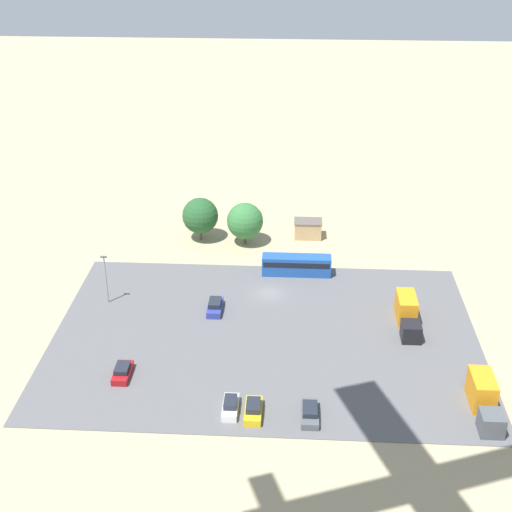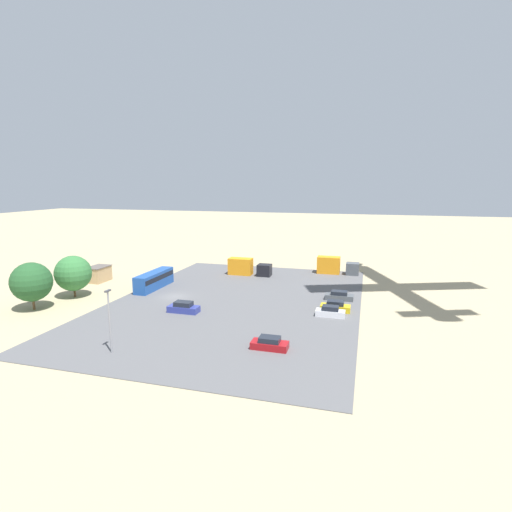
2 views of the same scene
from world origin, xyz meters
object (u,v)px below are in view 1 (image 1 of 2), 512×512
Objects in this scene: parked_car_0 at (230,406)px; parked_car_1 at (215,306)px; shed_building at (308,229)px; parked_car_2 at (122,372)px; bus at (296,265)px; parked_car_4 at (253,410)px; parked_truck_1 at (484,399)px; parked_car_3 at (310,413)px; parked_truck_0 at (407,314)px.

parked_car_1 reaches higher than parked_car_0.
shed_building is 46.51m from parked_car_2.
parked_car_2 is at bearing 60.64° from shed_building.
parked_car_1 is at bearing -44.86° from bus.
parked_car_0 is 2.68m from parked_car_4.
bus is at bearing -127.70° from parked_car_2.
shed_building reaches higher than parked_car_0.
parked_truck_1 is at bearing 4.80° from parked_car_4.
shed_building is at bearing 172.12° from bus.
parked_car_2 is 42.53m from parked_truck_1.
bus is 16.11m from parked_car_1.
parked_car_4 reaches higher than parked_car_0.
parked_car_4 is (-16.33, 6.26, 0.07)m from parked_car_2.
parked_car_1 is 18.40m from parked_car_2.
parked_car_3 is at bearing -1.04° from parked_car_4.
bus is at bearing -41.40° from parked_truck_0.
parked_car_3 is at bearing 3.00° from bus.
bus is at bearing 82.12° from shed_building.
bus reaches higher than parked_car_1.
parked_car_1 is 1.05× the size of parked_car_4.
parked_truck_1 is at bearing 34.45° from bus.
parked_truck_1 reaches higher than bus.
parked_truck_0 is 1.04× the size of parked_truck_1.
parked_car_0 is at bearing 41.12° from parked_truck_0.
parked_truck_0 is at bearing -159.11° from parked_car_2.
parked_truck_0 is (-13.26, 26.76, 0.15)m from shed_building.
parked_car_2 is 17.49m from parked_car_4.
parked_car_3 is 24.19m from parked_truck_0.
shed_building reaches higher than parked_car_3.
parked_truck_1 is (-32.72, 19.77, 0.96)m from parked_car_1.
shed_building is 0.45× the size of bus.
parked_car_2 is at bearing -22.76° from parked_car_0.
parked_truck_0 reaches higher than parked_car_1.
shed_building is 46.91m from parked_car_3.
parked_car_4 is at bearing 168.98° from parked_car_0.
parked_car_0 is at bearing 3.34° from parked_truck_1.
parked_car_2 is at bearing -37.70° from bus.
parked_car_2 is at bearing -15.70° from parked_car_3.
parked_truck_1 is (-25.99, -2.18, 0.97)m from parked_car_4.
parked_car_0 is at bearing 78.88° from shed_building.
parked_car_1 is at bearing -31.14° from parked_truck_1.
parked_car_2 is (13.70, -5.75, -0.04)m from parked_car_0.
bus is 34.25m from parked_car_2.
parked_car_1 is at bearing -59.32° from parked_car_3.
parked_car_1 reaches higher than parked_car_4.
shed_building is at bearing -63.65° from parked_truck_0.
parked_car_1 is (13.20, 24.83, -0.76)m from shed_building.
parked_car_4 is (-2.63, 0.51, 0.03)m from parked_car_0.
parked_car_4 is at bearing -1.04° from parked_car_3.
parked_car_2 is at bearing -121.45° from parked_car_1.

